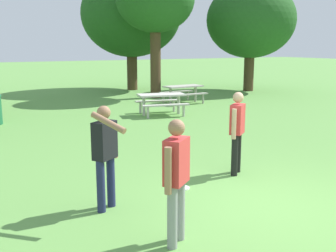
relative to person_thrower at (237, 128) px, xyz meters
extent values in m
plane|color=#609947|center=(-0.56, -1.60, -0.94)|extent=(120.00, 120.00, 0.00)
cylinder|color=black|center=(0.10, 0.08, -0.53)|extent=(0.13, 0.13, 0.82)
cylinder|color=black|center=(-0.10, -0.08, -0.53)|extent=(0.13, 0.13, 0.82)
cube|color=#D83838|center=(0.00, 0.00, 0.17)|extent=(0.44, 0.41, 0.58)
sphere|color=tan|center=(0.00, 0.00, 0.59)|extent=(0.21, 0.21, 0.21)
cylinder|color=tan|center=(0.21, 0.16, 0.12)|extent=(0.09, 0.09, 0.58)
cylinder|color=tan|center=(-0.21, -0.16, 0.12)|extent=(0.09, 0.09, 0.58)
cylinder|color=gray|center=(-2.60, -2.00, -0.53)|extent=(0.13, 0.13, 0.82)
cylinder|color=gray|center=(-2.40, -1.84, -0.53)|extent=(0.13, 0.13, 0.82)
cube|color=#D83838|center=(-2.50, -1.92, 0.17)|extent=(0.44, 0.41, 0.58)
sphere|color=#9E7051|center=(-2.50, -1.92, 0.59)|extent=(0.21, 0.21, 0.21)
cylinder|color=#9E7051|center=(-2.70, -2.08, 0.12)|extent=(0.09, 0.09, 0.58)
cylinder|color=#9E7051|center=(-2.29, -1.76, 0.12)|extent=(0.09, 0.09, 0.58)
cylinder|color=#1E234C|center=(-2.78, -0.35, -0.53)|extent=(0.13, 0.13, 0.82)
cylinder|color=#1E234C|center=(-3.00, -0.49, -0.53)|extent=(0.13, 0.13, 0.82)
cube|color=black|center=(-2.89, -0.42, 0.17)|extent=(0.44, 0.39, 0.58)
sphere|color=#9E7051|center=(-2.89, -0.42, 0.59)|extent=(0.21, 0.21, 0.21)
cylinder|color=#9E7051|center=(-2.67, -0.28, 0.12)|extent=(0.09, 0.09, 0.58)
cylinder|color=#9E7051|center=(-2.96, -0.79, 0.51)|extent=(0.39, 0.53, 0.28)
cylinder|color=white|center=(-1.38, -0.22, -0.93)|extent=(0.25, 0.25, 0.03)
cube|color=beige|center=(1.98, 6.82, -0.20)|extent=(1.82, 1.10, 0.06)
cube|color=#B6B2A8|center=(1.85, 6.26, -0.50)|extent=(1.72, 0.61, 0.05)
cube|color=#B6B2A8|center=(2.10, 7.39, -0.50)|extent=(1.72, 0.61, 0.05)
cylinder|color=#B6B2A8|center=(1.33, 6.97, -0.59)|extent=(0.11, 0.11, 0.71)
cylinder|color=#B6B2A8|center=(1.20, 6.40, -0.73)|extent=(0.09, 0.09, 0.41)
cylinder|color=#B6B2A8|center=(1.45, 7.53, -0.73)|extent=(0.09, 0.09, 0.41)
cylinder|color=#B6B2A8|center=(2.62, 6.68, -0.59)|extent=(0.11, 0.11, 0.71)
cylinder|color=#B6B2A8|center=(2.50, 6.12, -0.73)|extent=(0.09, 0.09, 0.41)
cylinder|color=#B6B2A8|center=(2.75, 7.25, -0.73)|extent=(0.09, 0.09, 0.41)
cube|color=#B2ADA3|center=(4.27, 9.08, -0.20)|extent=(1.74, 0.85, 0.06)
cube|color=#A49F96|center=(4.30, 8.50, -0.50)|extent=(1.71, 0.35, 0.05)
cube|color=#A49F96|center=(4.24, 9.66, -0.50)|extent=(1.71, 0.35, 0.05)
cylinder|color=#A49F96|center=(3.61, 9.04, -0.59)|extent=(0.11, 0.11, 0.71)
cylinder|color=#A49F96|center=(3.64, 8.46, -0.73)|extent=(0.09, 0.09, 0.41)
cylinder|color=#A49F96|center=(3.58, 9.62, -0.73)|extent=(0.09, 0.09, 0.41)
cylinder|color=#A49F96|center=(4.93, 9.11, -0.59)|extent=(0.11, 0.11, 0.71)
cylinder|color=#A49F96|center=(4.96, 8.54, -0.73)|extent=(0.09, 0.09, 0.41)
cylinder|color=#A49F96|center=(4.90, 9.69, -0.73)|extent=(0.09, 0.09, 0.41)
cylinder|color=#4C3823|center=(4.09, 11.36, 0.88)|extent=(0.51, 0.51, 3.64)
cylinder|color=#4C3823|center=(4.52, 15.10, 0.40)|extent=(0.58, 0.58, 2.68)
ellipsoid|color=#21511E|center=(4.52, 15.10, 3.26)|extent=(5.54, 5.54, 4.70)
cylinder|color=#4C3823|center=(9.98, 11.45, 0.32)|extent=(0.55, 0.55, 2.53)
ellipsoid|color=#21511E|center=(9.98, 11.45, 2.91)|extent=(4.81, 4.81, 4.09)
camera|label=1|loc=(-4.94, -6.09, 1.59)|focal=43.10mm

